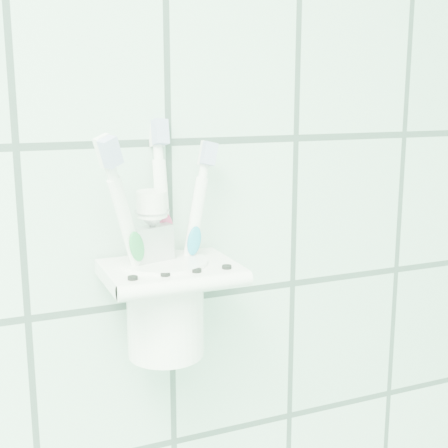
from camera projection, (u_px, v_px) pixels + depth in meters
The scene contains 6 objects.
holder_bracket at pixel (169, 273), 0.55m from camera, with size 0.11×0.10×0.04m.
cup at pixel (165, 303), 0.55m from camera, with size 0.08×0.08×0.09m.
toothbrush_pink at pixel (157, 231), 0.55m from camera, with size 0.06×0.05×0.20m.
toothbrush_blue at pixel (170, 235), 0.53m from camera, with size 0.02×0.06×0.20m.
toothbrush_orange at pixel (173, 244), 0.54m from camera, with size 0.05×0.03×0.18m.
toothpaste_tube at pixel (154, 257), 0.55m from camera, with size 0.04×0.04×0.14m.
Camera 1 is at (0.49, 0.65, 1.45)m, focal length 50.00 mm.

